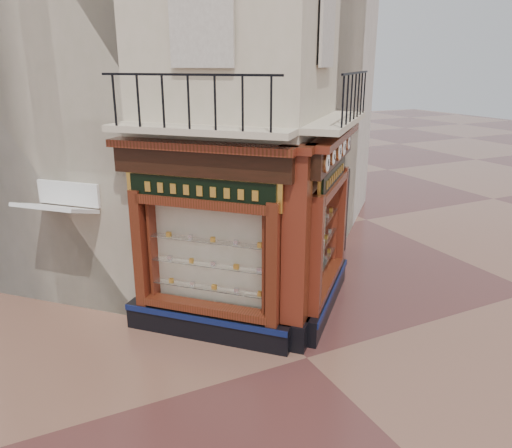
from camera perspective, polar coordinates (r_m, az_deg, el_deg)
ground at (r=9.84m, az=5.82°, el=-14.97°), size 80.00×80.00×0.00m
main_building at (r=13.87m, az=-7.78°, el=20.54°), size 11.31×11.31×12.00m
neighbour_left at (r=15.71m, az=-19.80°, el=17.55°), size 11.31×11.31×11.00m
neighbour_right at (r=17.07m, az=-2.24°, el=18.49°), size 11.31×11.31×11.00m
shopfront_left at (r=9.66m, az=-5.89°, el=-2.50°), size 2.86×2.86×3.98m
shopfront_right at (r=10.89m, az=8.09°, el=-0.20°), size 2.86×2.86×3.98m
corner_pilaster at (r=9.33m, az=4.58°, el=-3.40°), size 0.85×0.85×3.98m
balcony at (r=9.62m, az=1.87°, el=11.26°), size 5.94×2.97×1.03m
clock_a at (r=9.16m, az=8.07°, el=6.97°), size 0.30×0.30×0.38m
clock_b at (r=9.74m, az=8.75°, el=7.60°), size 0.27×0.27×0.33m
clock_c at (r=10.42m, az=9.46°, el=8.23°), size 0.32×0.32×0.40m
clock_d at (r=10.97m, az=9.96°, el=8.68°), size 0.32×0.32×0.41m
clock_e at (r=11.59m, az=10.47°, el=9.14°), size 0.27×0.27×0.33m
awning at (r=11.88m, az=-20.56°, el=-9.99°), size 1.69×1.69×0.34m
signboard_left at (r=9.26m, az=-6.31°, el=3.87°), size 2.26×2.26×0.60m
signboard_right at (r=10.59m, az=8.77°, el=5.55°), size 1.91×1.91×0.51m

